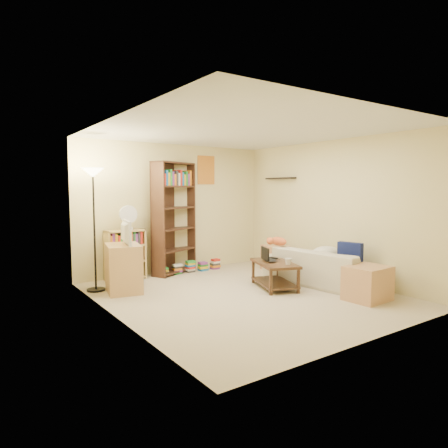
{
  "coord_description": "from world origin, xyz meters",
  "views": [
    {
      "loc": [
        -3.69,
        -4.78,
        1.63
      ],
      "look_at": [
        0.07,
        0.65,
        1.05
      ],
      "focal_mm": 32.0,
      "sensor_mm": 36.0,
      "label": 1
    }
  ],
  "objects_px": {
    "short_bookshelf": "(125,255)",
    "desk_fan": "(128,217)",
    "laptop": "(273,260)",
    "sofa": "(323,267)",
    "coffee_table": "(275,271)",
    "end_cabinet": "(368,283)",
    "tall_bookshelf": "(174,215)",
    "mug": "(288,262)",
    "floor_lamp": "(93,193)",
    "tv_stand": "(123,268)",
    "tabby_cat": "(277,241)",
    "television": "(123,233)",
    "side_table": "(275,258)"
  },
  "relations": [
    {
      "from": "tv_stand",
      "to": "tall_bookshelf",
      "type": "height_order",
      "value": "tall_bookshelf"
    },
    {
      "from": "short_bookshelf",
      "to": "desk_fan",
      "type": "distance_m",
      "value": 0.69
    },
    {
      "from": "laptop",
      "to": "end_cabinet",
      "type": "height_order",
      "value": "end_cabinet"
    },
    {
      "from": "tv_stand",
      "to": "mug",
      "type": "bearing_deg",
      "value": -22.15
    },
    {
      "from": "coffee_table",
      "to": "sofa",
      "type": "bearing_deg",
      "value": 0.73
    },
    {
      "from": "laptop",
      "to": "mug",
      "type": "distance_m",
      "value": 0.38
    },
    {
      "from": "television",
      "to": "floor_lamp",
      "type": "distance_m",
      "value": 0.77
    },
    {
      "from": "coffee_table",
      "to": "end_cabinet",
      "type": "xyz_separation_m",
      "value": [
        0.62,
        -1.33,
        -0.03
      ]
    },
    {
      "from": "laptop",
      "to": "television",
      "type": "distance_m",
      "value": 2.49
    },
    {
      "from": "tv_stand",
      "to": "floor_lamp",
      "type": "relative_size",
      "value": 0.39
    },
    {
      "from": "short_bookshelf",
      "to": "desk_fan",
      "type": "xyz_separation_m",
      "value": [
        0.05,
        -0.04,
        0.68
      ]
    },
    {
      "from": "coffee_table",
      "to": "end_cabinet",
      "type": "height_order",
      "value": "end_cabinet"
    },
    {
      "from": "laptop",
      "to": "tall_bookshelf",
      "type": "height_order",
      "value": "tall_bookshelf"
    },
    {
      "from": "coffee_table",
      "to": "end_cabinet",
      "type": "distance_m",
      "value": 1.47
    },
    {
      "from": "laptop",
      "to": "end_cabinet",
      "type": "xyz_separation_m",
      "value": [
        0.59,
        -1.41,
        -0.19
      ]
    },
    {
      "from": "tabby_cat",
      "to": "side_table",
      "type": "xyz_separation_m",
      "value": [
        0.51,
        0.6,
        -0.44
      ]
    },
    {
      "from": "floor_lamp",
      "to": "laptop",
      "type": "bearing_deg",
      "value": -29.17
    },
    {
      "from": "short_bookshelf",
      "to": "television",
      "type": "bearing_deg",
      "value": -114.65
    },
    {
      "from": "television",
      "to": "side_table",
      "type": "distance_m",
      "value": 3.2
    },
    {
      "from": "desk_fan",
      "to": "floor_lamp",
      "type": "bearing_deg",
      "value": -149.24
    },
    {
      "from": "sofa",
      "to": "tall_bookshelf",
      "type": "distance_m",
      "value": 2.93
    },
    {
      "from": "tabby_cat",
      "to": "mug",
      "type": "distance_m",
      "value": 0.92
    },
    {
      "from": "desk_fan",
      "to": "floor_lamp",
      "type": "distance_m",
      "value": 0.95
    },
    {
      "from": "mug",
      "to": "end_cabinet",
      "type": "bearing_deg",
      "value": -59.41
    },
    {
      "from": "television",
      "to": "end_cabinet",
      "type": "xyz_separation_m",
      "value": [
        2.76,
        -2.52,
        -0.69
      ]
    },
    {
      "from": "coffee_table",
      "to": "television",
      "type": "bearing_deg",
      "value": 171.4
    },
    {
      "from": "short_bookshelf",
      "to": "tall_bookshelf",
      "type": "bearing_deg",
      "value": -1.76
    },
    {
      "from": "laptop",
      "to": "short_bookshelf",
      "type": "distance_m",
      "value": 2.64
    },
    {
      "from": "tv_stand",
      "to": "side_table",
      "type": "distance_m",
      "value": 3.13
    },
    {
      "from": "mug",
      "to": "floor_lamp",
      "type": "xyz_separation_m",
      "value": [
        -2.5,
        1.79,
        1.08
      ]
    },
    {
      "from": "tabby_cat",
      "to": "laptop",
      "type": "distance_m",
      "value": 0.63
    },
    {
      "from": "sofa",
      "to": "desk_fan",
      "type": "relative_size",
      "value": 4.91
    },
    {
      "from": "laptop",
      "to": "end_cabinet",
      "type": "relative_size",
      "value": 0.71
    },
    {
      "from": "sofa",
      "to": "short_bookshelf",
      "type": "distance_m",
      "value": 3.48
    },
    {
      "from": "short_bookshelf",
      "to": "sofa",
      "type": "bearing_deg",
      "value": -42.54
    },
    {
      "from": "tabby_cat",
      "to": "desk_fan",
      "type": "height_order",
      "value": "desk_fan"
    },
    {
      "from": "sofa",
      "to": "short_bookshelf",
      "type": "height_order",
      "value": "short_bookshelf"
    },
    {
      "from": "coffee_table",
      "to": "laptop",
      "type": "bearing_deg",
      "value": 86.86
    },
    {
      "from": "short_bookshelf",
      "to": "end_cabinet",
      "type": "bearing_deg",
      "value": -55.42
    },
    {
      "from": "television",
      "to": "tall_bookshelf",
      "type": "height_order",
      "value": "tall_bookshelf"
    },
    {
      "from": "laptop",
      "to": "sofa",
      "type": "bearing_deg",
      "value": -94.87
    },
    {
      "from": "short_bookshelf",
      "to": "floor_lamp",
      "type": "relative_size",
      "value": 0.46
    },
    {
      "from": "tabby_cat",
      "to": "desk_fan",
      "type": "xyz_separation_m",
      "value": [
        -2.23,
        1.46,
        0.44
      ]
    },
    {
      "from": "sofa",
      "to": "tabby_cat",
      "type": "height_order",
      "value": "tabby_cat"
    },
    {
      "from": "mug",
      "to": "end_cabinet",
      "type": "distance_m",
      "value": 1.22
    },
    {
      "from": "tall_bookshelf",
      "to": "desk_fan",
      "type": "bearing_deg",
      "value": 159.23
    },
    {
      "from": "mug",
      "to": "tall_bookshelf",
      "type": "height_order",
      "value": "tall_bookshelf"
    },
    {
      "from": "tabby_cat",
      "to": "television",
      "type": "height_order",
      "value": "television"
    },
    {
      "from": "tall_bookshelf",
      "to": "floor_lamp",
      "type": "height_order",
      "value": "tall_bookshelf"
    },
    {
      "from": "laptop",
      "to": "short_bookshelf",
      "type": "height_order",
      "value": "short_bookshelf"
    }
  ]
}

